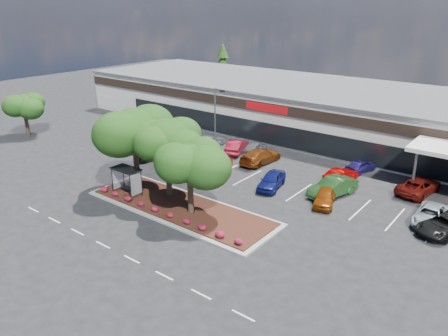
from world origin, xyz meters
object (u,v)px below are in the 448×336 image
Objects in this scene: survey_stake at (74,197)px; car_0 at (153,154)px; car_1 at (195,148)px; light_pole at (216,136)px.

survey_stake is 12.88m from car_0.
car_0 reaches higher than survey_stake.
car_1 is (2.80, 4.17, 0.17)m from car_0.
light_pole is 9.41× the size of survey_stake.
light_pole is at bearing -9.48° from car_1.
light_pole is 8.93m from car_0.
light_pole is 1.49× the size of car_1.
car_0 is at bearing -106.50° from car_1.
survey_stake is 0.24× the size of car_0.
light_pole reaches higher than survey_stake.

